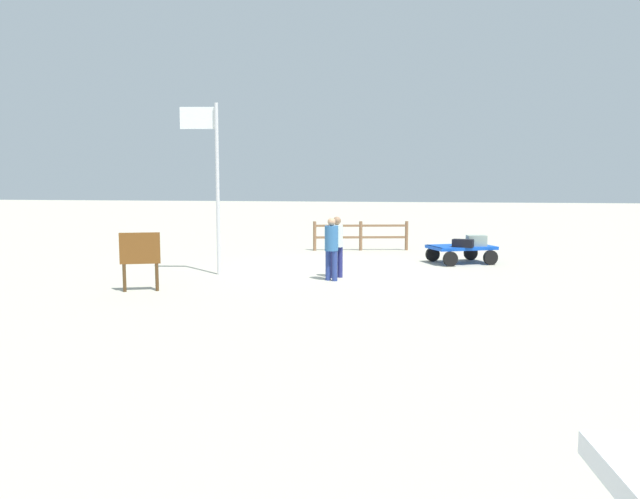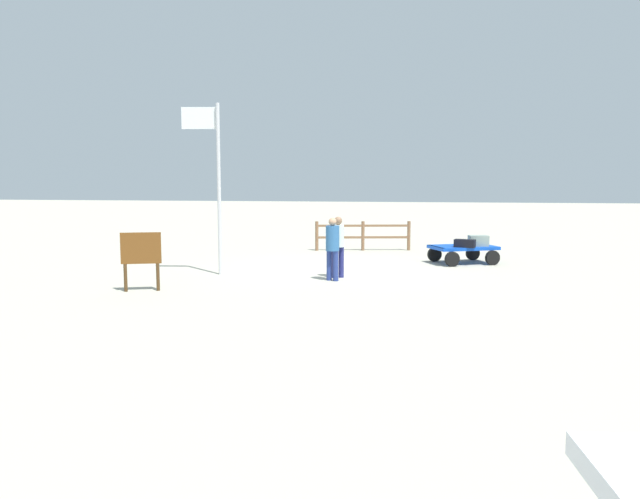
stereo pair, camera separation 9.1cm
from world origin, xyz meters
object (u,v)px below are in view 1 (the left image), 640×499
luggage_cart (460,250)px  suitcase_maroon (476,241)px  suitcase_olive (463,243)px  worker_lead (337,243)px  flagpole (212,171)px  signboard (140,253)px  worker_trailing (331,244)px

luggage_cart → suitcase_maroon: (-0.48, 0.02, 0.30)m
suitcase_olive → worker_lead: 4.66m
flagpole → signboard: bearing=74.7°
suitcase_maroon → signboard: size_ratio=0.47×
worker_lead → flagpole: (3.43, -0.01, 1.91)m
suitcase_maroon → signboard: bearing=38.3°
worker_trailing → suitcase_olive: bearing=-133.9°
worker_trailing → signboard: bearing=29.2°
worker_lead → worker_trailing: (0.06, 0.51, 0.01)m
flagpole → signboard: 3.53m
luggage_cart → worker_lead: (3.40, 3.58, 0.51)m
signboard → worker_lead: bearing=-146.1°
worker_lead → worker_trailing: bearing=82.8°
luggage_cart → worker_trailing: (3.46, 4.09, 0.53)m
luggage_cart → flagpole: flagpole is taller
suitcase_maroon → worker_lead: bearing=42.6°
luggage_cart → flagpole: size_ratio=0.49×
suitcase_maroon → worker_lead: size_ratio=0.40×
suitcase_maroon → flagpole: (7.30, 3.55, 2.12)m
suitcase_maroon → signboard: signboard is taller
suitcase_olive → worker_trailing: worker_trailing is taller
suitcase_olive → flagpole: flagpole is taller
luggage_cart → suitcase_maroon: 0.56m
suitcase_olive → suitcase_maroon: bearing=-135.1°
suitcase_olive → worker_lead: size_ratio=0.42×
luggage_cart → worker_lead: worker_lead is taller
suitcase_olive → flagpole: bearing=24.4°
suitcase_maroon → signboard: (8.08, 6.38, 0.17)m
suitcase_olive → signboard: signboard is taller
suitcase_maroon → flagpole: size_ratio=0.14×
signboard → worker_trailing: bearing=-150.8°
luggage_cart → suitcase_maroon: size_ratio=3.51×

